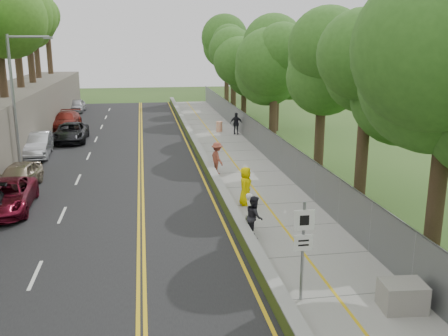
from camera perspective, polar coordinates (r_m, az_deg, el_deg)
name	(u,v)px	position (r m, az deg, el deg)	size (l,w,h in m)	color
ground	(246,261)	(18.11, 2.57, -10.59)	(140.00, 140.00, 0.00)	#33511E
road	(113,166)	(32.04, -12.53, 0.24)	(11.20, 66.00, 0.04)	black
sidewalk	(238,161)	(32.53, 1.58, 0.81)	(4.20, 66.00, 0.05)	gray
jersey_barrier	(203,158)	(32.12, -2.45, 1.13)	(0.42, 66.00, 0.60)	#9AD132
chainlink_fence	(269,145)	(32.77, 5.20, 2.60)	(0.04, 66.00, 2.00)	slate
trees_fenceside	(308,51)	(32.77, 9.53, 13.04)	(7.00, 66.00, 14.00)	#3B7325
streetlight	(17,95)	(31.02, -22.55, 7.72)	(2.52, 0.22, 8.00)	gray
signpost	(303,240)	(14.91, 9.04, -8.18)	(0.62, 0.09, 3.10)	gray
construction_barrel	(219,127)	(42.95, -0.54, 4.76)	(0.54, 0.54, 0.88)	#F25B24
concrete_block	(402,296)	(15.77, 19.72, -13.58)	(1.24, 0.93, 0.83)	gray
car_2	(5,196)	(24.92, -23.71, -2.97)	(2.31, 5.01, 1.39)	maroon
car_4	(19,176)	(28.26, -22.38, -0.88)	(1.66, 4.12, 1.40)	tan
car_5	(37,145)	(35.90, -20.64, 2.50)	(1.70, 4.87, 1.60)	#B9BAC0
car_6	(71,132)	(40.47, -17.09, 3.91)	(2.37, 5.15, 1.43)	black
car_7	(66,120)	(46.65, -17.60, 5.22)	(2.08, 5.12, 1.48)	maroon
car_8	(77,106)	(57.47, -16.50, 6.86)	(1.66, 4.12, 1.40)	#BCBCC1
painter_0	(246,186)	(23.58, 2.48, -2.08)	(0.90, 0.59, 1.85)	#EFD400
painter_1	(250,211)	(20.56, 2.99, -4.98)	(0.57, 0.37, 1.56)	white
painter_2	(254,217)	(19.80, 3.49, -5.57)	(0.82, 0.64, 1.69)	#222127
painter_3	(217,158)	(29.14, -0.78, 1.15)	(1.21, 0.70, 1.87)	#9A4735
person_far	(236,124)	(41.60, 1.42, 5.10)	(1.07, 0.45, 1.83)	black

